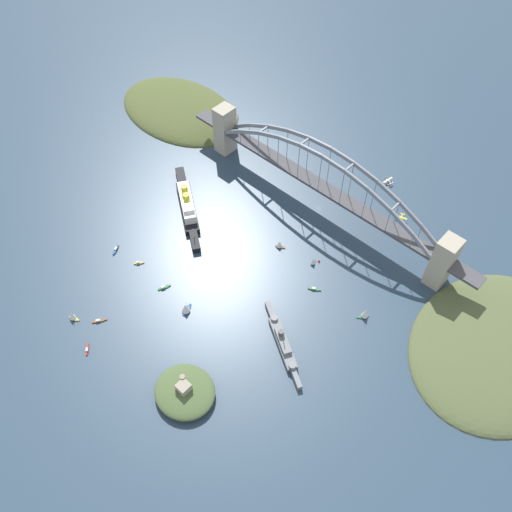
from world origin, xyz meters
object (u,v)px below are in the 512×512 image
(seaplane_taxiing_near_bridge, at_px, (401,218))
(seaplane_second_in_formation, at_px, (388,181))
(ocean_liner, at_px, (187,205))
(naval_cruiser, at_px, (283,342))
(small_boat_8, at_px, (164,287))
(small_boat_2, at_px, (313,261))
(small_boat_5, at_px, (116,250))
(small_boat_6, at_px, (72,316))
(small_boat_7, at_px, (365,313))
(small_boat_1, at_px, (186,308))
(small_boat_0, at_px, (279,244))
(small_boat_4, at_px, (87,349))
(fort_island_mid_harbor, at_px, (185,392))
(harbor_arch_bridge, at_px, (322,186))
(small_boat_3, at_px, (99,321))
(small_boat_9, at_px, (139,263))
(channel_marker_buoy, at_px, (319,261))
(small_boat_10, at_px, (314,289))

(seaplane_taxiing_near_bridge, relative_size, seaplane_second_in_formation, 0.88)
(ocean_liner, relative_size, naval_cruiser, 1.35)
(seaplane_taxiing_near_bridge, distance_m, small_boat_8, 203.11)
(small_boat_2, xyz_separation_m, small_boat_5, (123.95, 95.91, -2.72))
(seaplane_taxiing_near_bridge, bearing_deg, small_boat_6, 63.62)
(small_boat_5, bearing_deg, small_boat_7, -155.30)
(small_boat_1, bearing_deg, small_boat_0, -96.16)
(naval_cruiser, distance_m, small_boat_7, 63.92)
(small_boat_4, xyz_separation_m, small_boat_6, (28.24, -8.34, 3.30))
(fort_island_mid_harbor, xyz_separation_m, small_boat_8, (74.59, -46.53, -3.82))
(small_boat_6, bearing_deg, small_boat_1, -132.93)
(small_boat_7, relative_size, small_boat_8, 1.08)
(harbor_arch_bridge, height_order, small_boat_3, harbor_arch_bridge)
(small_boat_9, bearing_deg, small_boat_0, -128.62)
(channel_marker_buoy, bearing_deg, small_boat_3, 61.15)
(small_boat_8, bearing_deg, small_boat_5, 1.95)
(small_boat_9, bearing_deg, small_boat_7, -153.21)
(small_boat_1, height_order, small_boat_8, small_boat_1)
(small_boat_5, distance_m, small_boat_8, 55.88)
(seaplane_taxiing_near_bridge, height_order, small_boat_0, small_boat_0)
(small_boat_9, bearing_deg, fort_island_mid_harbor, 155.55)
(naval_cruiser, distance_m, channel_marker_buoy, 79.08)
(naval_cruiser, bearing_deg, small_boat_1, 21.50)
(naval_cruiser, height_order, small_boat_2, naval_cruiser)
(fort_island_mid_harbor, distance_m, small_boat_7, 138.01)
(harbor_arch_bridge, relative_size, small_boat_7, 26.63)
(seaplane_second_in_formation, distance_m, small_boat_6, 285.92)
(small_boat_6, distance_m, channel_marker_buoy, 188.83)
(seaplane_taxiing_near_bridge, bearing_deg, small_boat_1, 70.46)
(small_boat_1, distance_m, small_boat_2, 104.85)
(harbor_arch_bridge, relative_size, small_boat_3, 29.46)
(small_boat_4, xyz_separation_m, channel_marker_buoy, (-69.89, -169.65, 0.37))
(seaplane_second_in_formation, height_order, small_boat_5, seaplane_second_in_formation)
(small_boat_1, bearing_deg, small_boat_3, 50.40)
(harbor_arch_bridge, bearing_deg, fort_island_mid_harbor, 101.86)
(small_boat_3, xyz_separation_m, small_boat_9, (19.83, -52.91, 0.10))
(small_boat_9, height_order, channel_marker_buoy, channel_marker_buoy)
(seaplane_second_in_formation, relative_size, small_boat_8, 1.12)
(fort_island_mid_harbor, relative_size, small_boat_7, 3.86)
(small_boat_5, xyz_separation_m, small_boat_9, (-23.81, -3.86, -0.01))
(seaplane_taxiing_near_bridge, distance_m, small_boat_10, 105.25)
(seaplane_taxiing_near_bridge, bearing_deg, small_boat_9, 55.07)
(small_boat_0, relative_size, small_boat_7, 0.74)
(harbor_arch_bridge, height_order, seaplane_taxiing_near_bridge, harbor_arch_bridge)
(small_boat_10, bearing_deg, seaplane_second_in_formation, -79.84)
(small_boat_9, bearing_deg, small_boat_3, 110.54)
(harbor_arch_bridge, distance_m, small_boat_8, 150.68)
(ocean_liner, distance_m, seaplane_taxiing_near_bridge, 179.58)
(seaplane_second_in_formation, relative_size, small_boat_3, 1.15)
(fort_island_mid_harbor, height_order, small_boat_7, fort_island_mid_harbor)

